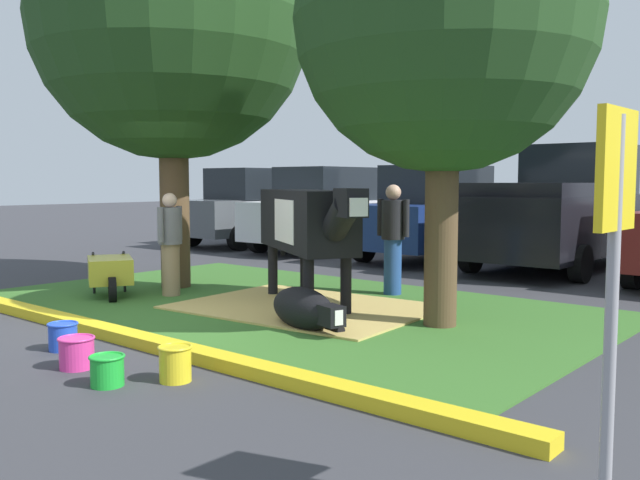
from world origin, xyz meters
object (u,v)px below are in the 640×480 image
(bucket_blue, at_px, (63,336))
(wheelbarrow, at_px, (110,271))
(sedan_blue, at_px, (437,214))
(person_handler, at_px, (170,242))
(calf_lying, at_px, (305,309))
(bucket_yellow, at_px, (175,363))
(bucket_green, at_px, (107,370))
(bucket_pink, at_px, (77,352))
(parking_sign, at_px, (614,238))
(shade_tree_left, at_px, (171,22))
(sedan_red, at_px, (327,210))
(cow_holstein, at_px, (309,222))
(shade_tree_right, at_px, (444,23))
(hatchback_white, at_px, (255,208))
(person_visitor_near, at_px, (393,236))
(pickup_truck_black, at_px, (563,211))

(bucket_blue, bearing_deg, wheelbarrow, 138.98)
(sedan_blue, bearing_deg, person_handler, -94.14)
(calf_lying, height_order, bucket_yellow, calf_lying)
(bucket_green, bearing_deg, person_handler, 135.80)
(wheelbarrow, relative_size, bucket_pink, 4.62)
(parking_sign, relative_size, bucket_green, 6.85)
(parking_sign, height_order, bucket_yellow, parking_sign)
(shade_tree_left, bearing_deg, sedan_red, 107.28)
(sedan_red, bearing_deg, bucket_pink, -62.55)
(cow_holstein, xyz_separation_m, parking_sign, (4.94, -3.51, 0.28))
(person_handler, height_order, sedan_blue, sedan_blue)
(parking_sign, height_order, sedan_red, parking_sign)
(calf_lying, xyz_separation_m, wheelbarrow, (-3.59, -0.21, 0.15))
(bucket_green, distance_m, bucket_yellow, 0.55)
(shade_tree_right, bearing_deg, hatchback_white, 147.16)
(bucket_pink, bearing_deg, cow_holstein, 95.67)
(calf_lying, bearing_deg, shade_tree_right, 45.94)
(parking_sign, xyz_separation_m, hatchback_white, (-12.01, 9.40, -0.44))
(bucket_pink, xyz_separation_m, sedan_blue, (-1.97, 9.63, 0.83))
(hatchback_white, bearing_deg, sedan_blue, 1.52)
(person_visitor_near, xyz_separation_m, bucket_green, (0.72, -5.23, -0.74))
(parking_sign, bearing_deg, calf_lying, 149.11)
(person_handler, distance_m, person_visitor_near, 3.26)
(sedan_red, height_order, sedan_blue, same)
(shade_tree_left, height_order, shade_tree_right, shade_tree_left)
(shade_tree_left, distance_m, bucket_yellow, 6.51)
(calf_lying, xyz_separation_m, hatchback_white, (-7.94, 6.96, 0.75))
(parking_sign, distance_m, sedan_red, 13.39)
(shade_tree_left, xyz_separation_m, shade_tree_right, (4.68, 0.17, -0.67))
(person_visitor_near, distance_m, pickup_truck_black, 4.94)
(parking_sign, relative_size, pickup_truck_black, 0.37)
(cow_holstein, height_order, sedan_blue, sedan_blue)
(shade_tree_left, distance_m, calf_lying, 5.37)
(shade_tree_right, distance_m, hatchback_white, 11.03)
(bucket_green, relative_size, pickup_truck_black, 0.05)
(shade_tree_left, xyz_separation_m, bucket_pink, (3.07, -3.49, -3.98))
(sedan_red, xyz_separation_m, sedan_blue, (2.97, 0.13, 0.00))
(cow_holstein, bearing_deg, person_handler, -162.35)
(shade_tree_left, height_order, parking_sign, shade_tree_left)
(parking_sign, xyz_separation_m, bucket_blue, (-5.30, 0.18, -1.28))
(person_visitor_near, height_order, pickup_truck_black, pickup_truck_black)
(wheelbarrow, bearing_deg, bucket_yellow, -26.05)
(bucket_yellow, relative_size, sedan_red, 0.07)
(calf_lying, distance_m, pickup_truck_black, 7.52)
(parking_sign, height_order, bucket_pink, parking_sign)
(bucket_yellow, bearing_deg, bucket_pink, -162.27)
(hatchback_white, bearing_deg, person_visitor_near, -30.66)
(shade_tree_right, xyz_separation_m, person_visitor_near, (-1.65, 1.45, -2.58))
(hatchback_white, bearing_deg, parking_sign, -38.05)
(bucket_pink, bearing_deg, shade_tree_left, 131.29)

